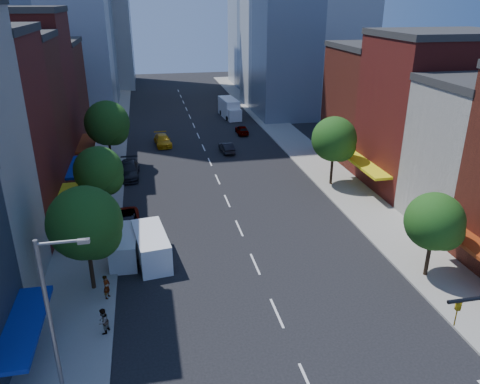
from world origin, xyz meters
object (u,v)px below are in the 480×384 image
at_px(parked_car_third, 126,222).
at_px(cargo_van_far, 152,247).
at_px(parked_car_rear, 129,170).
at_px(traffic_car_far, 242,130).
at_px(box_truck, 230,109).
at_px(parked_car_second, 126,226).
at_px(cargo_van_near, 124,247).
at_px(pedestrian_far, 103,321).
at_px(traffic_car_oncoming, 227,148).
at_px(taxi, 163,140).
at_px(pedestrian_near, 107,287).

relative_size(parked_car_third, cargo_van_far, 0.93).
bearing_deg(parked_car_rear, traffic_car_far, 44.68).
xyz_separation_m(parked_car_third, traffic_car_far, (15.86, 27.91, -0.09)).
bearing_deg(box_truck, traffic_car_far, -95.15).
height_order(parked_car_second, cargo_van_near, cargo_van_near).
xyz_separation_m(parked_car_third, cargo_van_far, (2.02, -5.65, 0.41)).
bearing_deg(traffic_car_far, parked_car_second, 61.06).
bearing_deg(parked_car_third, pedestrian_far, -99.73).
relative_size(parked_car_rear, cargo_van_far, 0.98).
height_order(traffic_car_oncoming, box_truck, box_truck).
distance_m(parked_car_third, cargo_van_far, 6.01).
relative_size(taxi, pedestrian_far, 2.99).
bearing_deg(pedestrian_far, traffic_car_oncoming, -175.06).
xyz_separation_m(parked_car_third, pedestrian_near, (-1.00, -10.04, 0.25)).
distance_m(parked_car_third, pedestrian_far, 13.65).
height_order(parked_car_third, traffic_car_oncoming, parked_car_third).
height_order(cargo_van_far, pedestrian_near, cargo_van_far).
xyz_separation_m(parked_car_second, taxi, (4.28, 25.07, 0.05)).
bearing_deg(parked_car_rear, pedestrian_near, -90.87).
relative_size(parked_car_third, taxi, 1.08).
xyz_separation_m(parked_car_second, traffic_car_oncoming, (12.17, 20.32, -0.02)).
xyz_separation_m(cargo_van_far, box_truck, (13.97, 44.22, 0.27)).
height_order(taxi, pedestrian_near, pedestrian_near).
relative_size(cargo_van_far, traffic_car_oncoming, 1.46).
xyz_separation_m(taxi, traffic_car_far, (11.58, 3.43, -0.06)).
bearing_deg(pedestrian_far, pedestrian_near, -153.50).
bearing_deg(traffic_car_oncoming, cargo_van_far, 63.92).
height_order(cargo_van_near, taxi, cargo_van_near).
distance_m(taxi, pedestrian_far, 38.45).
relative_size(cargo_van_near, traffic_car_oncoming, 1.26).
bearing_deg(parked_car_second, parked_car_rear, 93.39).
xyz_separation_m(parked_car_rear, box_truck, (15.99, 25.49, 0.61)).
height_order(parked_car_rear, cargo_van_near, cargo_van_near).
bearing_deg(taxi, box_truck, 44.85).
bearing_deg(cargo_van_far, taxi, 78.01).
relative_size(cargo_van_near, pedestrian_far, 3.01).
xyz_separation_m(cargo_van_far, traffic_car_far, (13.84, 33.56, -0.50)).
relative_size(parked_car_third, parked_car_rear, 0.94).
height_order(parked_car_second, pedestrian_far, pedestrian_far).
xyz_separation_m(parked_car_rear, pedestrian_far, (-1.00, -26.70, 0.15)).
bearing_deg(box_truck, cargo_van_near, -114.62).
distance_m(parked_car_rear, pedestrian_near, 23.15).
bearing_deg(taxi, cargo_van_near, -103.72).
bearing_deg(traffic_car_oncoming, cargo_van_near, 59.50).
xyz_separation_m(parked_car_rear, traffic_car_far, (15.86, 14.82, -0.17)).
distance_m(parked_car_second, traffic_car_oncoming, 23.69).
bearing_deg(parked_car_third, pedestrian_near, -101.22).
relative_size(traffic_car_oncoming, pedestrian_far, 2.39).
height_order(cargo_van_far, traffic_car_oncoming, cargo_van_far).
bearing_deg(traffic_car_far, taxi, 16.66).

